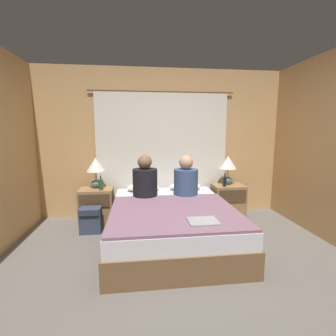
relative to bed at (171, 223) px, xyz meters
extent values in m
plane|color=#66605B|center=(0.00, -0.98, -0.24)|extent=(16.00, 16.00, 0.00)
cube|color=tan|center=(0.00, 1.13, 1.01)|extent=(4.24, 0.06, 2.50)
cube|color=silver|center=(0.00, 1.07, 0.80)|extent=(2.23, 0.03, 2.09)
cylinder|color=brown|center=(0.00, 1.07, 1.87)|extent=(2.43, 0.02, 0.02)
cube|color=brown|center=(0.00, 0.00, -0.09)|extent=(1.57, 2.04, 0.30)
cube|color=silver|center=(0.00, 0.00, 0.15)|extent=(1.53, 2.00, 0.19)
cube|color=#937047|center=(-1.09, 0.78, 0.04)|extent=(0.52, 0.38, 0.56)
cube|color=#4C3823|center=(-1.09, 0.58, 0.18)|extent=(0.45, 0.02, 0.20)
cube|color=#937047|center=(1.09, 0.78, 0.04)|extent=(0.52, 0.38, 0.56)
cube|color=#4C3823|center=(1.09, 0.58, 0.18)|extent=(0.45, 0.02, 0.20)
ellipsoid|color=slate|center=(-1.09, 0.84, 0.38)|extent=(0.16, 0.16, 0.13)
cylinder|color=#B2A893|center=(-1.09, 0.84, 0.52)|extent=(0.02, 0.02, 0.14)
cone|color=white|center=(-1.09, 0.84, 0.69)|extent=(0.28, 0.28, 0.22)
ellipsoid|color=slate|center=(1.09, 0.84, 0.38)|extent=(0.16, 0.16, 0.13)
cylinder|color=#B2A893|center=(1.09, 0.84, 0.52)|extent=(0.02, 0.02, 0.14)
cone|color=white|center=(1.09, 0.84, 0.69)|extent=(0.28, 0.28, 0.22)
ellipsoid|color=white|center=(-0.35, 0.81, 0.31)|extent=(0.53, 0.34, 0.12)
ellipsoid|color=white|center=(0.35, 0.81, 0.31)|extent=(0.53, 0.34, 0.12)
cube|color=slate|center=(0.00, -0.30, 0.26)|extent=(1.51, 1.38, 0.03)
cylinder|color=black|center=(-0.32, 0.42, 0.46)|extent=(0.36, 0.36, 0.42)
sphere|color=#846047|center=(-0.32, 0.42, 0.78)|extent=(0.21, 0.21, 0.21)
cylinder|color=#38517A|center=(0.28, 0.42, 0.45)|extent=(0.36, 0.36, 0.41)
sphere|color=tan|center=(0.28, 0.42, 0.76)|extent=(0.21, 0.21, 0.21)
cylinder|color=#2D4C28|center=(-1.00, 0.68, 0.40)|extent=(0.07, 0.07, 0.16)
cylinder|color=#2D4C28|center=(-1.00, 0.68, 0.51)|extent=(0.02, 0.02, 0.06)
cylinder|color=black|center=(0.98, 0.68, 0.39)|extent=(0.06, 0.06, 0.16)
cylinder|color=black|center=(0.98, 0.68, 0.50)|extent=(0.02, 0.02, 0.06)
cube|color=#9EA0A5|center=(0.24, -0.71, 0.29)|extent=(0.31, 0.25, 0.02)
cube|color=#333D56|center=(-1.12, 0.40, -0.06)|extent=(0.30, 0.21, 0.37)
cube|color=#283045|center=(-1.12, 0.38, 0.09)|extent=(0.27, 0.22, 0.08)
camera|label=1|loc=(-0.42, -3.08, 1.23)|focal=26.00mm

